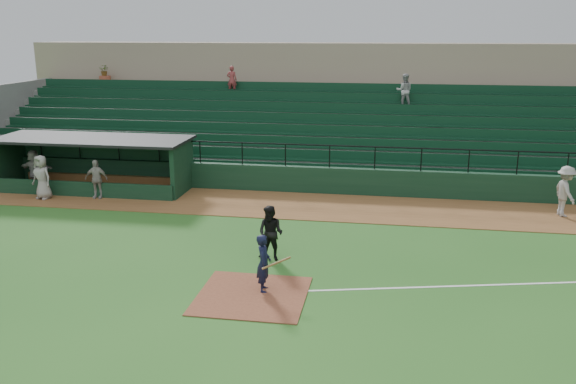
# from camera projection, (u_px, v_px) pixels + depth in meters

# --- Properties ---
(ground) EXTENTS (90.00, 90.00, 0.00)m
(ground) POSITION_uv_depth(u_px,v_px,m) (260.00, 282.00, 17.67)
(ground) COLOR #265A1D
(ground) RESTS_ON ground
(warning_track) EXTENTS (40.00, 4.00, 0.03)m
(warning_track) POSITION_uv_depth(u_px,v_px,m) (300.00, 205.00, 25.28)
(warning_track) COLOR brown
(warning_track) RESTS_ON ground
(home_plate_dirt) EXTENTS (3.00, 3.00, 0.03)m
(home_plate_dirt) POSITION_uv_depth(u_px,v_px,m) (252.00, 295.00, 16.71)
(home_plate_dirt) COLOR brown
(home_plate_dirt) RESTS_ON ground
(foul_line) EXTENTS (17.49, 4.44, 0.01)m
(foul_line) POSITION_uv_depth(u_px,v_px,m) (537.00, 284.00, 17.52)
(foul_line) COLOR white
(foul_line) RESTS_ON ground
(stadium_structure) EXTENTS (38.00, 13.08, 6.40)m
(stadium_structure) POSITION_uv_depth(u_px,v_px,m) (323.00, 122.00, 32.74)
(stadium_structure) COLOR #10311D
(stadium_structure) RESTS_ON ground
(dugout) EXTENTS (8.90, 3.20, 2.42)m
(dugout) POSITION_uv_depth(u_px,v_px,m) (98.00, 159.00, 27.99)
(dugout) COLOR #10311D
(dugout) RESTS_ON ground
(batter_at_plate) EXTENTS (1.04, 0.70, 1.68)m
(batter_at_plate) POSITION_uv_depth(u_px,v_px,m) (264.00, 263.00, 16.82)
(batter_at_plate) COLOR black
(batter_at_plate) RESTS_ON ground
(umpire) EXTENTS (1.02, 0.89, 1.78)m
(umpire) POSITION_uv_depth(u_px,v_px,m) (271.00, 233.00, 19.15)
(umpire) COLOR black
(umpire) RESTS_ON ground
(runner) EXTENTS (0.99, 1.42, 2.01)m
(runner) POSITION_uv_depth(u_px,v_px,m) (565.00, 191.00, 23.57)
(runner) COLOR #9B9691
(runner) RESTS_ON warning_track
(dugout_player_a) EXTENTS (1.04, 0.53, 1.71)m
(dugout_player_a) POSITION_uv_depth(u_px,v_px,m) (96.00, 179.00, 26.15)
(dugout_player_a) COLOR #ABA6A0
(dugout_player_a) RESTS_ON warning_track
(dugout_player_b) EXTENTS (1.07, 0.83, 1.92)m
(dugout_player_b) POSITION_uv_depth(u_px,v_px,m) (42.00, 177.00, 26.04)
(dugout_player_b) COLOR #9E9993
(dugout_player_b) RESTS_ON warning_track
(dugout_player_c) EXTENTS (1.74, 0.78, 1.81)m
(dugout_player_c) POSITION_uv_depth(u_px,v_px,m) (35.00, 169.00, 27.78)
(dugout_player_c) COLOR #A9A49E
(dugout_player_c) RESTS_ON warning_track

